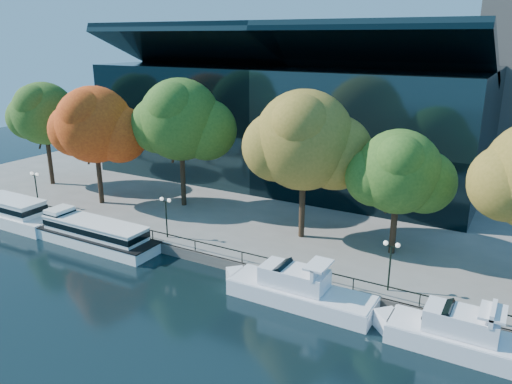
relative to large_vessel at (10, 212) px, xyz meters
The scene contains 16 objects.
ground 23.43m from the large_vessel, ahead, with size 160.00×160.00×0.00m, color black.
promenade 42.35m from the large_vessel, 56.50° to the left, with size 90.00×67.08×1.00m.
railing 23.48m from the large_vessel, ahead, with size 88.20×0.08×0.99m.
convention_building 37.02m from the large_vessel, 57.76° to the left, with size 50.00×24.57×21.43m.
large_vessel is the anchor object (origin of this frame).
tour_boat 11.94m from the large_vessel, ahead, with size 16.13×3.60×3.06m.
cruiser_near 34.49m from the large_vessel, ahead, with size 12.71×3.27×3.68m.
cruiser_far 46.54m from the large_vessel, ahead, with size 11.31×3.13×3.69m.
tree_0 14.87m from the large_vessel, 119.35° to the left, with size 9.94×8.15×13.29m.
tree_1 13.13m from the large_vessel, 53.42° to the left, with size 10.80×8.85×13.55m.
tree_2 21.22m from the large_vessel, 39.07° to the left, with size 11.34×9.30×14.48m.
tree_3 33.42m from the large_vessel, 18.11° to the left, with size 11.68×9.58×14.23m.
tree_4 41.26m from the large_vessel, 15.00° to the left, with size 9.18×7.52×11.25m.
lamp_0 4.35m from the large_vessel, 86.09° to the left, with size 1.26×0.36×4.03m.
lamp_1 19.61m from the large_vessel, 10.17° to the left, with size 1.26×0.36×4.03m.
lamp_2 40.96m from the large_vessel, ahead, with size 1.26×0.36×4.03m.
Camera 1 is at (25.47, -30.45, 19.70)m, focal length 35.00 mm.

